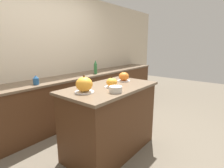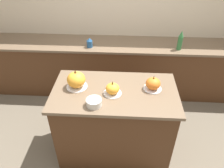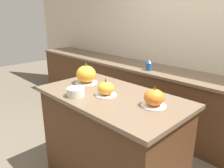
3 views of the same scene
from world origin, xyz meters
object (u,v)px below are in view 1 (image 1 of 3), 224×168
mixing_bowl (116,89)px  pumpkin_cake_left (84,85)px  pumpkin_cake_center (112,83)px  bottle_tall (95,67)px  bottle_short (36,80)px  pumpkin_cake_right (124,77)px

mixing_bowl → pumpkin_cake_left: bearing=127.9°
pumpkin_cake_left → pumpkin_cake_center: 0.40m
pumpkin_cake_left → bottle_tall: (1.30, 1.08, -0.01)m
pumpkin_cake_left → bottle_short: 1.08m
pumpkin_cake_left → pumpkin_cake_center: size_ratio=1.19×
pumpkin_cake_right → mixing_bowl: 0.66m
bottle_tall → mixing_bowl: 1.74m
pumpkin_cake_right → mixing_bowl: size_ratio=1.28×
pumpkin_cake_left → pumpkin_cake_right: bearing=0.7°
pumpkin_cake_center → pumpkin_cake_right: bearing=13.9°
bottle_tall → mixing_bowl: bottle_tall is taller
pumpkin_cake_left → mixing_bowl: pumpkin_cake_left is taller
pumpkin_cake_center → mixing_bowl: pumpkin_cake_center is taller
pumpkin_cake_center → pumpkin_cake_right: (0.42, 0.10, 0.01)m
pumpkin_cake_center → bottle_short: bearing=109.2°
pumpkin_cake_center → bottle_short: pumpkin_cake_center is taller
pumpkin_cake_left → mixing_bowl: size_ratio=1.49×
pumpkin_cake_center → mixing_bowl: bearing=-131.0°
mixing_bowl → bottle_tall: bearing=51.8°
bottle_short → mixing_bowl: (0.24, -1.36, 0.03)m
pumpkin_cake_left → bottle_tall: 1.69m
pumpkin_cake_left → mixing_bowl: 0.37m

